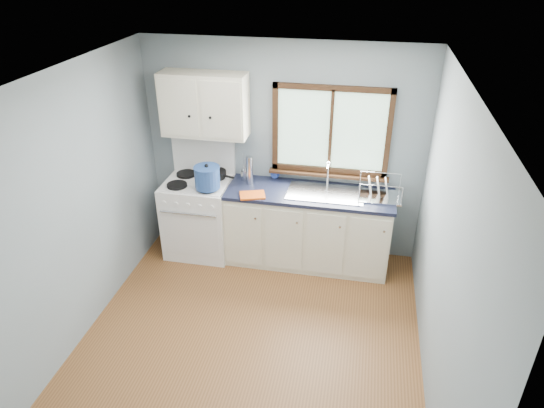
% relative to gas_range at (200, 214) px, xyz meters
% --- Properties ---
extents(floor, '(3.20, 3.60, 0.02)m').
position_rel_gas_range_xyz_m(floor, '(0.95, -1.47, -0.50)').
color(floor, brown).
rests_on(floor, ground).
extents(ceiling, '(3.20, 3.60, 0.02)m').
position_rel_gas_range_xyz_m(ceiling, '(0.95, -1.47, 2.02)').
color(ceiling, white).
rests_on(ceiling, wall_back).
extents(wall_back, '(3.20, 0.02, 2.50)m').
position_rel_gas_range_xyz_m(wall_back, '(0.95, 0.34, 0.76)').
color(wall_back, gray).
rests_on(wall_back, ground).
extents(wall_left, '(0.02, 3.60, 2.50)m').
position_rel_gas_range_xyz_m(wall_left, '(-0.66, -1.47, 0.76)').
color(wall_left, gray).
rests_on(wall_left, ground).
extents(wall_right, '(0.02, 3.60, 2.50)m').
position_rel_gas_range_xyz_m(wall_right, '(2.56, -1.47, 0.76)').
color(wall_right, gray).
rests_on(wall_right, ground).
extents(gas_range, '(0.76, 0.69, 1.36)m').
position_rel_gas_range_xyz_m(gas_range, '(0.00, 0.00, 0.00)').
color(gas_range, white).
rests_on(gas_range, floor).
extents(base_cabinets, '(1.85, 0.60, 0.88)m').
position_rel_gas_range_xyz_m(base_cabinets, '(1.31, 0.02, -0.08)').
color(base_cabinets, beige).
rests_on(base_cabinets, floor).
extents(countertop, '(1.89, 0.64, 0.04)m').
position_rel_gas_range_xyz_m(countertop, '(1.31, 0.02, 0.41)').
color(countertop, black).
rests_on(countertop, base_cabinets).
extents(sink, '(0.84, 0.46, 0.44)m').
position_rel_gas_range_xyz_m(sink, '(1.49, 0.02, 0.37)').
color(sink, silver).
rests_on(sink, countertop).
extents(window, '(1.36, 0.10, 1.03)m').
position_rel_gas_range_xyz_m(window, '(1.48, 0.30, 0.98)').
color(window, '#9EC6A8').
rests_on(window, wall_back).
extents(upper_cabinets, '(0.95, 0.35, 0.70)m').
position_rel_gas_range_xyz_m(upper_cabinets, '(0.10, 0.15, 1.31)').
color(upper_cabinets, beige).
rests_on(upper_cabinets, wall_back).
extents(skillet, '(0.43, 0.34, 0.05)m').
position_rel_gas_range_xyz_m(skillet, '(0.18, 0.15, 0.49)').
color(skillet, black).
rests_on(skillet, gas_range).
extents(stockpot, '(0.35, 0.35, 0.28)m').
position_rel_gas_range_xyz_m(stockpot, '(0.19, -0.17, 0.59)').
color(stockpot, navy).
rests_on(stockpot, gas_range).
extents(utensil_crock, '(0.13, 0.13, 0.34)m').
position_rel_gas_range_xyz_m(utensil_crock, '(0.53, 0.18, 0.50)').
color(utensil_crock, silver).
rests_on(utensil_crock, countertop).
extents(thermos, '(0.08, 0.08, 0.33)m').
position_rel_gas_range_xyz_m(thermos, '(0.61, 0.10, 0.59)').
color(thermos, silver).
rests_on(thermos, countertop).
extents(soap_bottle, '(0.13, 0.13, 0.27)m').
position_rel_gas_range_xyz_m(soap_bottle, '(0.86, 0.26, 0.56)').
color(soap_bottle, '#2843A6').
rests_on(soap_bottle, countertop).
extents(dish_towel, '(0.32, 0.27, 0.02)m').
position_rel_gas_range_xyz_m(dish_towel, '(0.71, -0.20, 0.44)').
color(dish_towel, '#DB5615').
rests_on(dish_towel, countertop).
extents(dish_rack, '(0.46, 0.36, 0.24)m').
position_rel_gas_range_xyz_m(dish_rack, '(2.06, 0.04, 0.49)').
color(dish_rack, silver).
rests_on(dish_rack, countertop).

